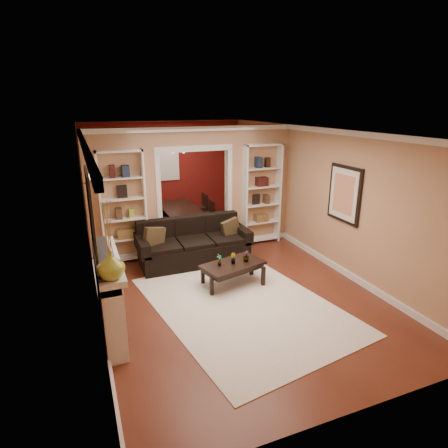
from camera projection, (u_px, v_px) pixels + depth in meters
name	position (u px, v px, depth m)	size (l,w,h in m)	color
floor	(214.00, 268.00, 7.49)	(8.00, 8.00, 0.00)	brown
ceiling	(213.00, 130.00, 6.66)	(8.00, 8.00, 0.00)	white
wall_back	(165.00, 170.00, 10.61)	(8.00, 8.00, 0.00)	tan
wall_front	(358.00, 303.00, 3.54)	(8.00, 8.00, 0.00)	tan
wall_left	(88.00, 216.00, 6.28)	(8.00, 8.00, 0.00)	tan
wall_right	(314.00, 193.00, 7.86)	(8.00, 8.00, 0.00)	tan
partition_wall	(194.00, 190.00, 8.14)	(4.50, 0.15, 2.70)	tan
red_back_panel	(165.00, 171.00, 10.60)	(4.44, 0.04, 2.64)	maroon
dining_window	(165.00, 163.00, 10.49)	(0.78, 0.03, 0.98)	#8CA5CC
area_rug	(242.00, 305.00, 6.12)	(2.56, 3.58, 0.01)	white
sofa	(194.00, 242.00, 7.65)	(2.28, 0.98, 0.89)	black
pillow_left	(154.00, 238.00, 7.29)	(0.43, 0.12, 0.43)	brown
pillow_right	(231.00, 229.00, 7.86)	(0.38, 0.11, 0.38)	brown
coffee_table	(233.00, 274.00, 6.75)	(1.11, 0.60, 0.42)	black
plant_left	(219.00, 260.00, 6.56)	(0.11, 0.07, 0.21)	#336626
plant_center	(233.00, 258.00, 6.66)	(0.11, 0.09, 0.19)	#336626
plant_right	(246.00, 256.00, 6.75)	(0.11, 0.11, 0.21)	#336626
bookshelf_left	(123.00, 208.00, 7.50)	(0.90, 0.30, 2.30)	white
bookshelf_right	(261.00, 195.00, 8.59)	(0.90, 0.30, 2.30)	white
fireplace	(111.00, 295.00, 5.25)	(0.32, 1.70, 1.16)	white
vase	(111.00, 265.00, 4.40)	(0.32, 0.32, 0.34)	#9BAA36
mirror	(91.00, 213.00, 4.83)	(0.03, 0.95, 1.10)	silver
wall_sconce	(89.00, 181.00, 6.66)	(0.18, 0.18, 0.22)	#FFE0A5
framed_art	(344.00, 194.00, 6.90)	(0.04, 0.85, 1.05)	black
dining_table	(181.00, 217.00, 9.85)	(0.91, 1.63, 0.57)	black
dining_chair_nw	(163.00, 219.00, 9.36)	(0.39, 0.39, 0.79)	black
dining_chair_ne	(204.00, 215.00, 9.75)	(0.38, 0.38, 0.77)	black
dining_chair_sw	(158.00, 210.00, 9.87)	(0.46, 0.46, 0.93)	black
dining_chair_se	(197.00, 208.00, 10.27)	(0.41, 0.41, 0.82)	black
chandelier	(176.00, 151.00, 9.26)	(0.50, 0.50, 0.30)	#382519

